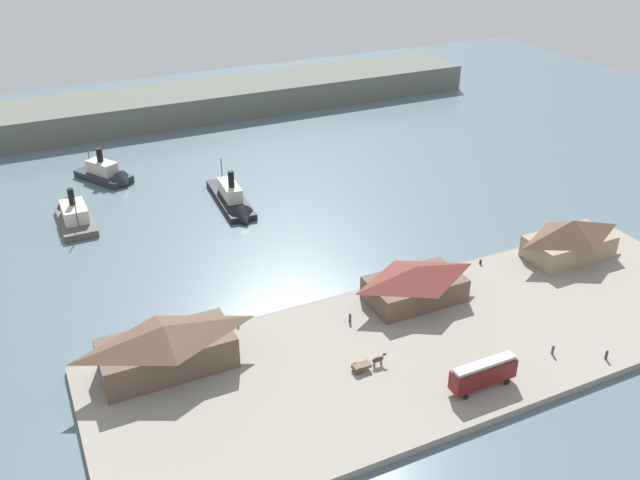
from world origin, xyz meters
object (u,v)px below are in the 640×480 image
(ferry_shed_customs_shed, at_px, (570,238))
(horse_cart, at_px, (368,363))
(pedestrian_near_east_shed, at_px, (553,350))
(ferry_departing_north, at_px, (108,175))
(ferry_moored_east, at_px, (234,202))
(ferry_shed_central_terminal, at_px, (415,283))
(mooring_post_west, at_px, (463,266))
(pedestrian_at_waters_edge, at_px, (607,355))
(pedestrian_by_tram, at_px, (350,318))
(mooring_post_east, at_px, (238,324))
(mooring_post_center_east, at_px, (593,230))
(mooring_post_center_west, at_px, (481,262))
(ferry_shed_east_terminal, at_px, (166,347))
(street_tram, at_px, (483,373))
(ferry_moored_west, at_px, (74,214))

(ferry_shed_customs_shed, bearing_deg, horse_cart, -165.73)
(ferry_shed_customs_shed, bearing_deg, pedestrian_near_east_shed, -137.01)
(ferry_departing_north, xyz_separation_m, ferry_moored_east, (22.89, -27.45, -0.19))
(ferry_shed_central_terminal, distance_m, mooring_post_west, 15.30)
(pedestrian_at_waters_edge, xyz_separation_m, pedestrian_by_tram, (-30.83, 25.45, 0.03))
(mooring_post_east, distance_m, ferry_moored_east, 47.62)
(mooring_post_center_east, xyz_separation_m, ferry_moored_east, (-62.41, 45.34, -0.24))
(pedestrian_near_east_shed, relative_size, mooring_post_center_east, 1.91)
(ferry_departing_north, distance_m, ferry_moored_east, 35.74)
(mooring_post_west, bearing_deg, mooring_post_center_west, -4.78)
(ferry_shed_east_terminal, height_order, pedestrian_by_tram, ferry_shed_east_terminal)
(ferry_shed_customs_shed, bearing_deg, ferry_moored_east, 134.81)
(horse_cart, xyz_separation_m, mooring_post_east, (-13.98, 18.54, -0.48))
(pedestrian_near_east_shed, distance_m, pedestrian_at_waters_edge, 7.92)
(ferry_departing_north, bearing_deg, mooring_post_center_west, -52.52)
(ferry_shed_east_terminal, bearing_deg, mooring_post_west, 5.11)
(ferry_shed_customs_shed, distance_m, horse_cart, 53.04)
(ferry_shed_customs_shed, xyz_separation_m, ferry_departing_north, (-73.27, 78.16, -3.55))
(mooring_post_west, bearing_deg, pedestrian_at_waters_edge, -83.66)
(ferry_shed_customs_shed, distance_m, street_tram, 45.29)
(street_tram, relative_size, mooring_post_center_east, 11.52)
(mooring_post_center_east, height_order, ferry_departing_north, ferry_departing_north)
(ferry_shed_east_terminal, distance_m, horse_cart, 30.03)
(pedestrian_at_waters_edge, distance_m, pedestrian_by_tram, 39.98)
(horse_cart, relative_size, pedestrian_at_waters_edge, 3.30)
(mooring_post_center_west, bearing_deg, ferry_shed_customs_shed, -15.65)
(ferry_shed_east_terminal, xyz_separation_m, mooring_post_center_west, (61.24, 4.81, -3.41))
(mooring_post_west, bearing_deg, ferry_shed_customs_shed, -13.69)
(street_tram, bearing_deg, horse_cart, 140.02)
(ferry_shed_customs_shed, xyz_separation_m, ferry_moored_west, (-83.84, 59.63, -3.61))
(pedestrian_near_east_shed, distance_m, ferry_departing_north, 111.91)
(street_tram, relative_size, horse_cart, 1.84)
(ferry_shed_east_terminal, bearing_deg, ferry_shed_central_terminal, -0.08)
(ferry_shed_customs_shed, xyz_separation_m, mooring_post_east, (-65.30, 5.48, -3.50))
(pedestrian_near_east_shed, relative_size, pedestrian_at_waters_edge, 1.01)
(mooring_post_west, bearing_deg, mooring_post_center_east, 0.51)
(ferry_departing_north, bearing_deg, horse_cart, -76.47)
(pedestrian_near_east_shed, bearing_deg, mooring_post_west, 83.72)
(horse_cart, bearing_deg, ferry_moored_east, 89.15)
(mooring_post_east, height_order, mooring_post_west, same)
(ferry_shed_customs_shed, relative_size, mooring_post_west, 18.82)
(ferry_shed_east_terminal, relative_size, pedestrian_near_east_shed, 11.58)
(ferry_shed_customs_shed, distance_m, pedestrian_by_tram, 48.29)
(ferry_shed_customs_shed, bearing_deg, pedestrian_by_tram, -178.49)
(pedestrian_near_east_shed, distance_m, mooring_post_center_east, 45.32)
(horse_cart, xyz_separation_m, mooring_post_west, (30.44, 18.14, -0.48))
(ferry_moored_east, bearing_deg, ferry_shed_customs_shed, -45.19)
(pedestrian_by_tram, relative_size, mooring_post_center_west, 1.98)
(pedestrian_at_waters_edge, bearing_deg, horse_cart, 158.08)
(mooring_post_center_east, bearing_deg, mooring_post_center_west, -178.78)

